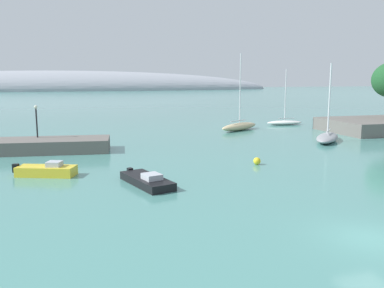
{
  "coord_description": "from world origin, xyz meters",
  "views": [
    {
      "loc": [
        -13.37,
        -15.28,
        7.6
      ],
      "look_at": [
        -2.55,
        21.79,
        1.31
      ],
      "focal_mm": 38.01,
      "sensor_mm": 36.0,
      "label": 1
    }
  ],
  "objects_px": {
    "sailboat_white_near_shore": "(284,122)",
    "motorboat_yellow_foreground": "(46,170)",
    "harbor_lamp_post": "(36,117)",
    "sailboat_grey_mid_mooring": "(327,137)",
    "mooring_buoy_yellow": "(257,161)",
    "sailboat_sand_outer_mooring": "(239,126)",
    "motorboat_black_alongside_breakwater": "(147,180)"
  },
  "relations": [
    {
      "from": "sailboat_grey_mid_mooring",
      "to": "motorboat_black_alongside_breakwater",
      "type": "relative_size",
      "value": 1.57
    },
    {
      "from": "sailboat_grey_mid_mooring",
      "to": "motorboat_yellow_foreground",
      "type": "distance_m",
      "value": 32.79
    },
    {
      "from": "sailboat_sand_outer_mooring",
      "to": "motorboat_yellow_foreground",
      "type": "xyz_separation_m",
      "value": [
        -25.53,
        -21.79,
        -0.19
      ]
    },
    {
      "from": "motorboat_yellow_foreground",
      "to": "mooring_buoy_yellow",
      "type": "height_order",
      "value": "motorboat_yellow_foreground"
    },
    {
      "from": "motorboat_yellow_foreground",
      "to": "mooring_buoy_yellow",
      "type": "relative_size",
      "value": 7.68
    },
    {
      "from": "mooring_buoy_yellow",
      "to": "harbor_lamp_post",
      "type": "relative_size",
      "value": 0.19
    },
    {
      "from": "sailboat_white_near_shore",
      "to": "motorboat_black_alongside_breakwater",
      "type": "bearing_deg",
      "value": 52.26
    },
    {
      "from": "sailboat_grey_mid_mooring",
      "to": "motorboat_yellow_foreground",
      "type": "height_order",
      "value": "sailboat_grey_mid_mooring"
    },
    {
      "from": "sailboat_grey_mid_mooring",
      "to": "harbor_lamp_post",
      "type": "xyz_separation_m",
      "value": [
        -33.11,
        3.62,
        2.97
      ]
    },
    {
      "from": "motorboat_yellow_foreground",
      "to": "motorboat_black_alongside_breakwater",
      "type": "distance_m",
      "value": 8.65
    },
    {
      "from": "sailboat_white_near_shore",
      "to": "sailboat_sand_outer_mooring",
      "type": "distance_m",
      "value": 10.76
    },
    {
      "from": "mooring_buoy_yellow",
      "to": "sailboat_sand_outer_mooring",
      "type": "bearing_deg",
      "value": 70.85
    },
    {
      "from": "motorboat_black_alongside_breakwater",
      "to": "motorboat_yellow_foreground",
      "type": "bearing_deg",
      "value": -141.22
    },
    {
      "from": "mooring_buoy_yellow",
      "to": "harbor_lamp_post",
      "type": "height_order",
      "value": "harbor_lamp_post"
    },
    {
      "from": "sailboat_white_near_shore",
      "to": "motorboat_yellow_foreground",
      "type": "distance_m",
      "value": 44.0
    },
    {
      "from": "sailboat_white_near_shore",
      "to": "mooring_buoy_yellow",
      "type": "distance_m",
      "value": 32.31
    },
    {
      "from": "sailboat_white_near_shore",
      "to": "sailboat_grey_mid_mooring",
      "type": "relative_size",
      "value": 0.97
    },
    {
      "from": "sailboat_white_near_shore",
      "to": "sailboat_sand_outer_mooring",
      "type": "bearing_deg",
      "value": 28.63
    },
    {
      "from": "sailboat_grey_mid_mooring",
      "to": "sailboat_sand_outer_mooring",
      "type": "xyz_separation_m",
      "value": [
        -6.03,
        12.89,
        0.07
      ]
    },
    {
      "from": "sailboat_grey_mid_mooring",
      "to": "motorboat_yellow_foreground",
      "type": "xyz_separation_m",
      "value": [
        -31.56,
        -8.91,
        -0.12
      ]
    },
    {
      "from": "sailboat_grey_mid_mooring",
      "to": "harbor_lamp_post",
      "type": "relative_size",
      "value": 2.73
    },
    {
      "from": "sailboat_white_near_shore",
      "to": "harbor_lamp_post",
      "type": "height_order",
      "value": "sailboat_white_near_shore"
    },
    {
      "from": "sailboat_sand_outer_mooring",
      "to": "harbor_lamp_post",
      "type": "relative_size",
      "value": 3.23
    },
    {
      "from": "sailboat_grey_mid_mooring",
      "to": "mooring_buoy_yellow",
      "type": "height_order",
      "value": "sailboat_grey_mid_mooring"
    },
    {
      "from": "mooring_buoy_yellow",
      "to": "harbor_lamp_post",
      "type": "xyz_separation_m",
      "value": [
        -19.22,
        13.37,
        3.19
      ]
    },
    {
      "from": "sailboat_grey_mid_mooring",
      "to": "sailboat_sand_outer_mooring",
      "type": "bearing_deg",
      "value": -113.29
    },
    {
      "from": "sailboat_sand_outer_mooring",
      "to": "motorboat_yellow_foreground",
      "type": "distance_m",
      "value": 33.57
    },
    {
      "from": "motorboat_black_alongside_breakwater",
      "to": "sailboat_grey_mid_mooring",
      "type": "bearing_deg",
      "value": 103.12
    },
    {
      "from": "sailboat_white_near_shore",
      "to": "motorboat_black_alongside_breakwater",
      "type": "relative_size",
      "value": 1.53
    },
    {
      "from": "sailboat_white_near_shore",
      "to": "sailboat_grey_mid_mooring",
      "type": "distance_m",
      "value": 17.7
    },
    {
      "from": "sailboat_sand_outer_mooring",
      "to": "harbor_lamp_post",
      "type": "height_order",
      "value": "sailboat_sand_outer_mooring"
    },
    {
      "from": "sailboat_grey_mid_mooring",
      "to": "motorboat_black_alongside_breakwater",
      "type": "distance_m",
      "value": 28.11
    }
  ]
}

